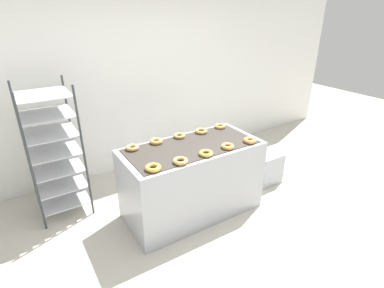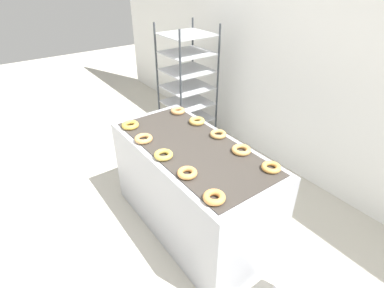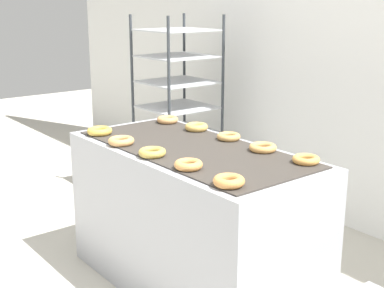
{
  "view_description": "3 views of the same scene",
  "coord_description": "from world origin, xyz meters",
  "px_view_note": "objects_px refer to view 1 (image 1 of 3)",
  "views": [
    {
      "loc": [
        -1.6,
        -1.92,
        2.26
      ],
      "look_at": [
        0.0,
        0.62,
        0.9
      ],
      "focal_mm": 28.0,
      "sensor_mm": 36.0,
      "label": 1
    },
    {
      "loc": [
        1.68,
        -0.6,
        2.16
      ],
      "look_at": [
        0.0,
        0.62,
        0.9
      ],
      "focal_mm": 28.0,
      "sensor_mm": 36.0,
      "label": 2
    },
    {
      "loc": [
        2.28,
        -1.19,
        1.69
      ],
      "look_at": [
        0.0,
        0.62,
        0.9
      ],
      "focal_mm": 50.0,
      "sensor_mm": 36.0,
      "label": 3
    }
  ],
  "objects_px": {
    "donut_near_center": "(206,153)",
    "donut_far_right": "(201,131)",
    "donut_near_leftmost": "(153,168)",
    "donut_far_center": "(180,136)",
    "donut_far_leftmost": "(132,148)",
    "donut_far_rightmost": "(220,126)",
    "glaze_bin": "(266,167)",
    "fryer_machine": "(192,180)",
    "donut_near_right": "(228,146)",
    "donut_near_left": "(180,161)",
    "baking_rack_cart": "(54,150)",
    "donut_near_rightmost": "(250,140)",
    "donut_far_left": "(156,141)"
  },
  "relations": [
    {
      "from": "baking_rack_cart",
      "to": "donut_near_rightmost",
      "type": "xyz_separation_m",
      "value": [
        1.91,
        -1.14,
        0.1
      ]
    },
    {
      "from": "donut_near_left",
      "to": "donut_near_center",
      "type": "relative_size",
      "value": 1.03
    },
    {
      "from": "donut_near_leftmost",
      "to": "donut_near_rightmost",
      "type": "bearing_deg",
      "value": -0.4
    },
    {
      "from": "donut_near_center",
      "to": "donut_near_right",
      "type": "bearing_deg",
      "value": 2.83
    },
    {
      "from": "fryer_machine",
      "to": "donut_near_left",
      "type": "xyz_separation_m",
      "value": [
        -0.31,
        -0.28,
        0.46
      ]
    },
    {
      "from": "glaze_bin",
      "to": "donut_near_left",
      "type": "relative_size",
      "value": 2.86
    },
    {
      "from": "donut_far_leftmost",
      "to": "donut_far_right",
      "type": "bearing_deg",
      "value": 0.24
    },
    {
      "from": "donut_near_right",
      "to": "donut_near_rightmost",
      "type": "xyz_separation_m",
      "value": [
        0.31,
        -0.01,
        0.0
      ]
    },
    {
      "from": "donut_far_center",
      "to": "donut_far_right",
      "type": "height_order",
      "value": "donut_far_right"
    },
    {
      "from": "baking_rack_cart",
      "to": "donut_near_rightmost",
      "type": "relative_size",
      "value": 10.76
    },
    {
      "from": "glaze_bin",
      "to": "donut_near_leftmost",
      "type": "distance_m",
      "value": 1.99
    },
    {
      "from": "donut_near_right",
      "to": "donut_far_rightmost",
      "type": "bearing_deg",
      "value": 60.56
    },
    {
      "from": "glaze_bin",
      "to": "donut_near_left",
      "type": "height_order",
      "value": "donut_near_left"
    },
    {
      "from": "glaze_bin",
      "to": "donut_near_left",
      "type": "bearing_deg",
      "value": -168.86
    },
    {
      "from": "baking_rack_cart",
      "to": "donut_near_left",
      "type": "relative_size",
      "value": 10.3
    },
    {
      "from": "donut_near_leftmost",
      "to": "donut_far_rightmost",
      "type": "xyz_separation_m",
      "value": [
        1.19,
        0.53,
        -0.0
      ]
    },
    {
      "from": "glaze_bin",
      "to": "donut_far_right",
      "type": "height_order",
      "value": "donut_far_right"
    },
    {
      "from": "donut_near_left",
      "to": "donut_near_right",
      "type": "distance_m",
      "value": 0.61
    },
    {
      "from": "donut_near_rightmost",
      "to": "donut_far_rightmost",
      "type": "height_order",
      "value": "donut_near_rightmost"
    },
    {
      "from": "donut_near_center",
      "to": "donut_far_right",
      "type": "height_order",
      "value": "same"
    },
    {
      "from": "donut_near_left",
      "to": "donut_near_center",
      "type": "distance_m",
      "value": 0.31
    },
    {
      "from": "donut_near_leftmost",
      "to": "donut_near_right",
      "type": "relative_size",
      "value": 1.09
    },
    {
      "from": "donut_near_right",
      "to": "donut_far_left",
      "type": "relative_size",
      "value": 0.97
    },
    {
      "from": "baking_rack_cart",
      "to": "donut_near_center",
      "type": "distance_m",
      "value": 1.74
    },
    {
      "from": "fryer_machine",
      "to": "donut_far_left",
      "type": "height_order",
      "value": "donut_far_left"
    },
    {
      "from": "donut_near_right",
      "to": "donut_near_rightmost",
      "type": "bearing_deg",
      "value": -2.06
    },
    {
      "from": "fryer_machine",
      "to": "donut_near_right",
      "type": "distance_m",
      "value": 0.6
    },
    {
      "from": "glaze_bin",
      "to": "donut_near_rightmost",
      "type": "xyz_separation_m",
      "value": [
        -0.64,
        -0.3,
        0.68
      ]
    },
    {
      "from": "donut_far_leftmost",
      "to": "donut_far_rightmost",
      "type": "height_order",
      "value": "donut_far_leftmost"
    },
    {
      "from": "glaze_bin",
      "to": "donut_far_left",
      "type": "xyz_separation_m",
      "value": [
        -1.55,
        0.25,
        0.68
      ]
    },
    {
      "from": "donut_near_rightmost",
      "to": "donut_far_center",
      "type": "xyz_separation_m",
      "value": [
        -0.6,
        0.55,
        -0.0
      ]
    },
    {
      "from": "donut_near_center",
      "to": "donut_far_right",
      "type": "distance_m",
      "value": 0.61
    },
    {
      "from": "donut_near_center",
      "to": "donut_near_leftmost",
      "type": "bearing_deg",
      "value": 178.86
    },
    {
      "from": "fryer_machine",
      "to": "glaze_bin",
      "type": "bearing_deg",
      "value": 1.33
    },
    {
      "from": "donut_far_left",
      "to": "donut_near_left",
      "type": "bearing_deg",
      "value": -90.61
    },
    {
      "from": "glaze_bin",
      "to": "donut_far_center",
      "type": "height_order",
      "value": "donut_far_center"
    },
    {
      "from": "donut_far_center",
      "to": "donut_far_right",
      "type": "xyz_separation_m",
      "value": [
        0.3,
        -0.02,
        0.0
      ]
    },
    {
      "from": "donut_near_center",
      "to": "fryer_machine",
      "type": "bearing_deg",
      "value": 90.15
    },
    {
      "from": "glaze_bin",
      "to": "donut_far_right",
      "type": "bearing_deg",
      "value": 166.13
    },
    {
      "from": "fryer_machine",
      "to": "donut_far_rightmost",
      "type": "relative_size",
      "value": 11.14
    },
    {
      "from": "donut_near_center",
      "to": "glaze_bin",
      "type": "bearing_deg",
      "value": 13.55
    },
    {
      "from": "donut_near_rightmost",
      "to": "donut_far_right",
      "type": "xyz_separation_m",
      "value": [
        -0.31,
        0.53,
        -0.0
      ]
    },
    {
      "from": "donut_near_right",
      "to": "donut_near_left",
      "type": "bearing_deg",
      "value": -178.02
    },
    {
      "from": "donut_near_right",
      "to": "donut_far_center",
      "type": "height_order",
      "value": "donut_near_right"
    },
    {
      "from": "donut_far_rightmost",
      "to": "donut_far_center",
      "type": "bearing_deg",
      "value": 179.45
    },
    {
      "from": "donut_far_right",
      "to": "glaze_bin",
      "type": "bearing_deg",
      "value": -13.87
    },
    {
      "from": "donut_far_rightmost",
      "to": "donut_near_center",
      "type": "bearing_deg",
      "value": -137.47
    },
    {
      "from": "baking_rack_cart",
      "to": "donut_far_center",
      "type": "xyz_separation_m",
      "value": [
        1.3,
        -0.59,
        0.1
      ]
    },
    {
      "from": "donut_far_leftmost",
      "to": "donut_far_rightmost",
      "type": "xyz_separation_m",
      "value": [
        1.19,
        0.01,
        -0.0
      ]
    },
    {
      "from": "donut_far_leftmost",
      "to": "donut_near_right",
      "type": "bearing_deg",
      "value": -30.09
    }
  ]
}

